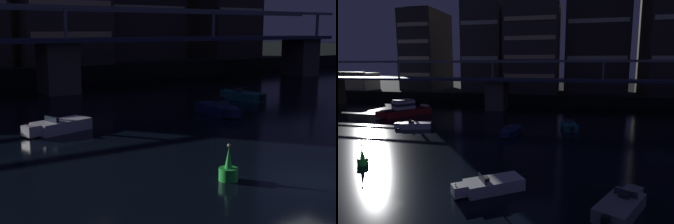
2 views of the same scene
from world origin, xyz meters
TOP-DOWN VIEW (x-y plane):
  - ground_plane at (0.00, 0.00)m, footprint 400.00×400.00m
  - far_riverbank at (0.00, 83.33)m, footprint 240.00×80.00m
  - river_bridge at (-0.00, 35.32)m, footprint 82.23×6.40m
  - tower_west_low at (-24.17, 53.72)m, footprint 8.93×13.65m
  - tower_west_tall at (-6.95, 50.52)m, footprint 9.43×8.99m
  - tower_central at (4.95, 50.17)m, footprint 11.87×12.97m
  - tower_east_tall at (19.11, 52.90)m, footprint 13.72×9.27m
  - tower_east_low at (33.50, 49.81)m, footprint 9.59×12.14m
  - waterfront_pavilion at (-42.56, 47.24)m, footprint 12.40×7.40m
  - cabin_cruiser_near_left at (-13.35, 24.98)m, footprint 6.40×8.92m
  - speedboat_near_center at (13.90, 20.66)m, footprint 2.43×5.23m
  - speedboat_near_right at (-6.47, 16.28)m, footprint 5.16×2.87m
  - speedboat_mid_left at (17.10, -1.62)m, footprint 3.45×4.92m
  - speedboat_mid_center at (8.98, -0.48)m, footprint 4.69×3.99m
  - speedboat_mid_right at (6.93, 15.85)m, footprint 2.12×5.23m
  - channel_buoy at (-3.19, 2.14)m, footprint 0.90×0.90m

SIDE VIEW (x-z plane):
  - ground_plane at x=0.00m, z-range 0.00..0.00m
  - speedboat_near_center at x=13.90m, z-range -0.17..0.99m
  - speedboat_near_right at x=-6.47m, z-range -0.17..0.99m
  - speedboat_mid_left at x=17.10m, z-range -0.17..0.99m
  - speedboat_mid_center at x=8.98m, z-range -0.17..0.99m
  - speedboat_mid_right at x=6.93m, z-range -0.17..0.99m
  - channel_buoy at x=-3.19m, z-range -0.40..1.36m
  - cabin_cruiser_near_left at x=-13.35m, z-range -0.34..2.45m
  - far_riverbank at x=0.00m, z-range 0.00..2.20m
  - river_bridge at x=0.00m, z-range -0.28..9.10m
  - waterfront_pavilion at x=-42.56m, z-range 2.09..6.79m
  - tower_central at x=4.95m, z-range 2.05..22.73m
  - tower_west_low at x=-24.17m, z-range 2.05..22.82m
  - tower_east_low at x=33.50m, z-range 2.05..40.99m
  - tower_east_tall at x=19.11m, z-range 2.05..42.09m
  - tower_west_tall at x=-6.95m, z-range 2.05..42.31m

